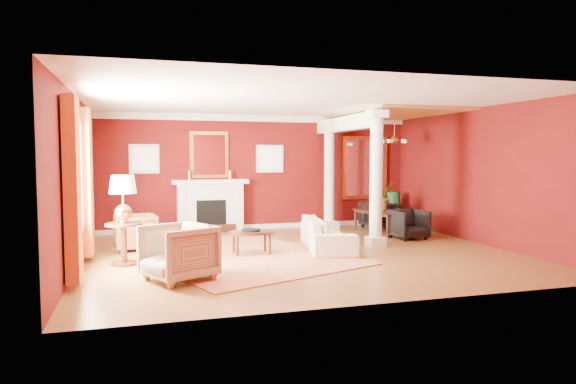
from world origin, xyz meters
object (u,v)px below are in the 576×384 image
object	(u,v)px
coffee_table	(252,233)
side_table	(123,204)
sofa	(327,228)
armchair_stripe	(178,250)
armchair_leopard	(135,231)
dining_table	(385,215)

from	to	relation	value
coffee_table	side_table	xyz separation A→B (m)	(-2.30, -0.26, 0.64)
sofa	armchair_stripe	size ratio (longest dim) A/B	2.26
armchair_leopard	side_table	size ratio (longest dim) A/B	0.52
side_table	dining_table	bearing A→B (deg)	18.75
sofa	side_table	size ratio (longest dim) A/B	1.38
sofa	armchair_leopard	distance (m)	3.81
dining_table	armchair_leopard	bearing A→B (deg)	89.44
armchair_stripe	coffee_table	distance (m)	2.25
side_table	dining_table	distance (m)	6.34
armchair_stripe	coffee_table	size ratio (longest dim) A/B	1.06
dining_table	coffee_table	bearing A→B (deg)	108.02
armchair_stripe	coffee_table	xyz separation A→B (m)	(1.48, 1.69, -0.06)
coffee_table	dining_table	world-z (taller)	dining_table
armchair_leopard	coffee_table	bearing A→B (deg)	56.99
sofa	armchair_stripe	bearing A→B (deg)	132.09
armchair_leopard	coffee_table	distance (m)	2.36
side_table	dining_table	xyz separation A→B (m)	(5.97, 2.03, -0.61)
armchair_stripe	side_table	bearing A→B (deg)	-176.80
armchair_leopard	side_table	world-z (taller)	side_table
coffee_table	side_table	world-z (taller)	side_table
armchair_leopard	armchair_stripe	size ratio (longest dim) A/B	0.85
sofa	dining_table	distance (m)	2.63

